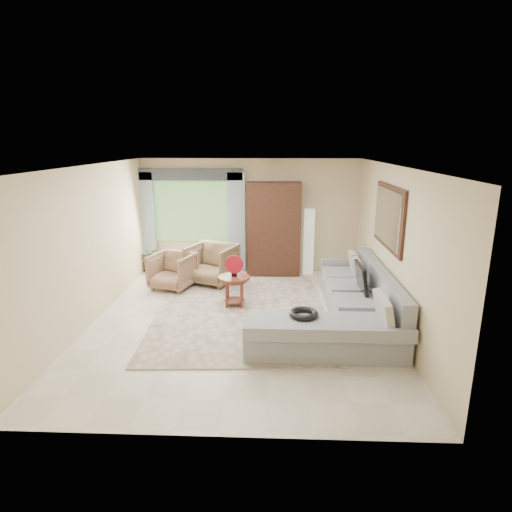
{
  "coord_description": "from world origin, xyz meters",
  "views": [
    {
      "loc": [
        0.55,
        -6.78,
        2.97
      ],
      "look_at": [
        0.25,
        0.35,
        1.05
      ],
      "focal_mm": 30.0,
      "sensor_mm": 36.0,
      "label": 1
    }
  ],
  "objects_px": {
    "tv_screen": "(361,278)",
    "armchair_right": "(212,264)",
    "sectional_sofa": "(348,310)",
    "coffee_table": "(234,291)",
    "potted_plant": "(151,259)",
    "floor_lamp": "(308,242)",
    "armoire": "(274,229)",
    "armchair_left": "(173,271)"
  },
  "relations": [
    {
      "from": "tv_screen",
      "to": "armchair_right",
      "type": "relative_size",
      "value": 0.79
    },
    {
      "from": "floor_lamp",
      "to": "sectional_sofa",
      "type": "bearing_deg",
      "value": -81.67
    },
    {
      "from": "armoire",
      "to": "armchair_right",
      "type": "bearing_deg",
      "value": -149.89
    },
    {
      "from": "potted_plant",
      "to": "sectional_sofa",
      "type": "bearing_deg",
      "value": -35.68
    },
    {
      "from": "sectional_sofa",
      "to": "armchair_left",
      "type": "bearing_deg",
      "value": 151.81
    },
    {
      "from": "sectional_sofa",
      "to": "armchair_right",
      "type": "relative_size",
      "value": 3.7
    },
    {
      "from": "floor_lamp",
      "to": "armchair_left",
      "type": "bearing_deg",
      "value": -157.76
    },
    {
      "from": "sectional_sofa",
      "to": "tv_screen",
      "type": "relative_size",
      "value": 4.68
    },
    {
      "from": "armchair_left",
      "to": "armoire",
      "type": "relative_size",
      "value": 0.39
    },
    {
      "from": "armchair_right",
      "to": "floor_lamp",
      "type": "height_order",
      "value": "floor_lamp"
    },
    {
      "from": "sectional_sofa",
      "to": "tv_screen",
      "type": "distance_m",
      "value": 0.64
    },
    {
      "from": "tv_screen",
      "to": "potted_plant",
      "type": "xyz_separation_m",
      "value": [
        -4.39,
        2.57,
        -0.44
      ]
    },
    {
      "from": "tv_screen",
      "to": "potted_plant",
      "type": "relative_size",
      "value": 1.31
    },
    {
      "from": "armchair_left",
      "to": "floor_lamp",
      "type": "distance_m",
      "value": 3.14
    },
    {
      "from": "tv_screen",
      "to": "armchair_right",
      "type": "xyz_separation_m",
      "value": [
        -2.81,
        1.75,
        -0.29
      ]
    },
    {
      "from": "armchair_left",
      "to": "armoire",
      "type": "bearing_deg",
      "value": 46.08
    },
    {
      "from": "coffee_table",
      "to": "potted_plant",
      "type": "distance_m",
      "value": 3.05
    },
    {
      "from": "tv_screen",
      "to": "armchair_left",
      "type": "relative_size",
      "value": 0.9
    },
    {
      "from": "armchair_left",
      "to": "armchair_right",
      "type": "xyz_separation_m",
      "value": [
        0.78,
        0.36,
        0.05
      ]
    },
    {
      "from": "coffee_table",
      "to": "potted_plant",
      "type": "xyz_separation_m",
      "value": [
        -2.17,
        2.14,
        -0.02
      ]
    },
    {
      "from": "armchair_right",
      "to": "sectional_sofa",
      "type": "bearing_deg",
      "value": -19.28
    },
    {
      "from": "potted_plant",
      "to": "armoire",
      "type": "bearing_deg",
      "value": -1.21
    },
    {
      "from": "armchair_left",
      "to": "armchair_right",
      "type": "distance_m",
      "value": 0.86
    },
    {
      "from": "sectional_sofa",
      "to": "potted_plant",
      "type": "distance_m",
      "value": 5.07
    },
    {
      "from": "sectional_sofa",
      "to": "coffee_table",
      "type": "distance_m",
      "value": 2.11
    },
    {
      "from": "potted_plant",
      "to": "floor_lamp",
      "type": "distance_m",
      "value": 3.72
    },
    {
      "from": "armchair_left",
      "to": "potted_plant",
      "type": "height_order",
      "value": "armchair_left"
    },
    {
      "from": "tv_screen",
      "to": "armchair_right",
      "type": "height_order",
      "value": "tv_screen"
    },
    {
      "from": "armchair_left",
      "to": "armoire",
      "type": "distance_m",
      "value": 2.46
    },
    {
      "from": "sectional_sofa",
      "to": "coffee_table",
      "type": "xyz_separation_m",
      "value": [
        -1.94,
        0.82,
        0.02
      ]
    },
    {
      "from": "armchair_left",
      "to": "floor_lamp",
      "type": "height_order",
      "value": "floor_lamp"
    },
    {
      "from": "armchair_right",
      "to": "potted_plant",
      "type": "height_order",
      "value": "armchair_right"
    },
    {
      "from": "coffee_table",
      "to": "armchair_left",
      "type": "relative_size",
      "value": 0.71
    },
    {
      "from": "coffee_table",
      "to": "armoire",
      "type": "height_order",
      "value": "armoire"
    },
    {
      "from": "coffee_table",
      "to": "floor_lamp",
      "type": "height_order",
      "value": "floor_lamp"
    },
    {
      "from": "tv_screen",
      "to": "potted_plant",
      "type": "distance_m",
      "value": 5.1
    },
    {
      "from": "coffee_table",
      "to": "potted_plant",
      "type": "height_order",
      "value": "coffee_table"
    },
    {
      "from": "coffee_table",
      "to": "armoire",
      "type": "bearing_deg",
      "value": 71.1
    },
    {
      "from": "sectional_sofa",
      "to": "armchair_right",
      "type": "height_order",
      "value": "sectional_sofa"
    },
    {
      "from": "armchair_right",
      "to": "floor_lamp",
      "type": "distance_m",
      "value": 2.28
    },
    {
      "from": "sectional_sofa",
      "to": "coffee_table",
      "type": "bearing_deg",
      "value": 157.15
    },
    {
      "from": "coffee_table",
      "to": "floor_lamp",
      "type": "distance_m",
      "value": 2.66
    }
  ]
}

